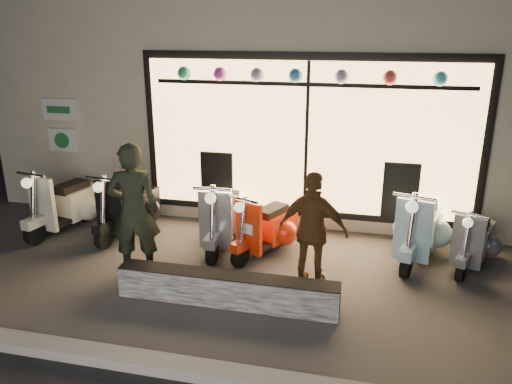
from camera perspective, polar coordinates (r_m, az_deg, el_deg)
ground at (r=6.89m, az=-3.48°, el=-9.70°), size 40.00×40.00×0.00m
kerb at (r=5.28m, az=-9.99°, el=-19.01°), size 40.00×0.25×0.12m
shop_building at (r=11.00m, az=3.85°, el=12.42°), size 10.20×6.23×4.20m
graffiti_barrier at (r=6.20m, az=-3.36°, el=-11.03°), size 2.73×0.28×0.40m
scooter_silver at (r=7.78m, az=-3.53°, el=-2.79°), size 0.51×1.50×1.08m
scooter_red at (r=7.51m, az=1.57°, el=-3.93°), size 0.80×1.32×0.97m
scooter_black at (r=8.48m, az=-14.01°, el=-1.55°), size 0.60×1.50×1.07m
scooter_cream at (r=8.92m, az=-20.46°, el=-1.13°), size 0.68×1.53×1.08m
scooter_blue at (r=7.71m, az=18.29°, el=-3.86°), size 0.77×1.55×1.10m
scooter_grey at (r=7.77m, az=23.69°, el=-4.97°), size 0.71×1.25×0.91m
man at (r=6.82m, az=-13.80°, el=-2.06°), size 0.78×0.63×1.84m
woman at (r=6.41m, az=6.54°, el=-4.38°), size 0.94×0.49×1.54m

